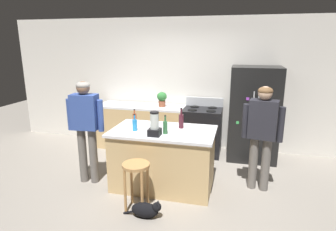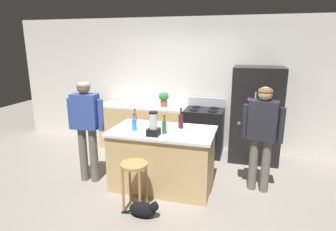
% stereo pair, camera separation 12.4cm
% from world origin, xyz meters
% --- Properties ---
extents(ground_plane, '(14.00, 14.00, 0.00)m').
position_xyz_m(ground_plane, '(0.00, 0.00, 0.00)').
color(ground_plane, gray).
extents(back_wall, '(8.00, 0.10, 2.70)m').
position_xyz_m(back_wall, '(0.00, 1.95, 1.35)').
color(back_wall, silver).
rests_on(back_wall, ground_plane).
extents(kitchen_island, '(1.56, 0.91, 0.92)m').
position_xyz_m(kitchen_island, '(0.00, 0.00, 0.46)').
color(kitchen_island, tan).
rests_on(kitchen_island, ground_plane).
extents(back_counter_run, '(2.00, 0.64, 0.92)m').
position_xyz_m(back_counter_run, '(-0.80, 1.55, 0.46)').
color(back_counter_run, tan).
rests_on(back_counter_run, ground_plane).
extents(refrigerator, '(0.90, 0.73, 1.77)m').
position_xyz_m(refrigerator, '(1.37, 1.50, 0.89)').
color(refrigerator, black).
rests_on(refrigerator, ground_plane).
extents(stove_range, '(0.76, 0.65, 1.10)m').
position_xyz_m(stove_range, '(0.40, 1.52, 0.47)').
color(stove_range, black).
rests_on(stove_range, ground_plane).
extents(person_by_island_left, '(0.60, 0.25, 1.64)m').
position_xyz_m(person_by_island_left, '(-1.20, -0.15, 0.99)').
color(person_by_island_left, '#66605B').
rests_on(person_by_island_left, ground_plane).
extents(person_by_sink_right, '(0.60, 0.29, 1.60)m').
position_xyz_m(person_by_sink_right, '(1.44, 0.27, 0.96)').
color(person_by_sink_right, '#66605B').
rests_on(person_by_sink_right, ground_plane).
extents(bar_stool, '(0.36, 0.36, 0.66)m').
position_xyz_m(bar_stool, '(-0.18, -0.71, 0.52)').
color(bar_stool, '#B7844C').
rests_on(bar_stool, ground_plane).
extents(cat, '(0.52, 0.18, 0.26)m').
position_xyz_m(cat, '(0.00, -0.86, 0.11)').
color(cat, black).
rests_on(cat, ground_plane).
extents(potted_plant, '(0.20, 0.20, 0.30)m').
position_xyz_m(potted_plant, '(-0.44, 1.55, 1.09)').
color(potted_plant, brown).
rests_on(potted_plant, back_counter_run).
extents(blender_appliance, '(0.17, 0.17, 0.35)m').
position_xyz_m(blender_appliance, '(-0.05, -0.28, 1.07)').
color(blender_appliance, black).
rests_on(blender_appliance, kitchen_island).
extents(bottle_olive_oil, '(0.07, 0.07, 0.28)m').
position_xyz_m(bottle_olive_oil, '(0.07, -0.16, 1.02)').
color(bottle_olive_oil, '#2D6638').
rests_on(bottle_olive_oil, kitchen_island).
extents(bottle_wine, '(0.08, 0.08, 0.32)m').
position_xyz_m(bottle_wine, '(0.24, 0.17, 1.04)').
color(bottle_wine, '#471923').
rests_on(bottle_wine, kitchen_island).
extents(bottle_soda, '(0.07, 0.07, 0.26)m').
position_xyz_m(bottle_soda, '(-0.40, -0.13, 1.01)').
color(bottle_soda, '#268CD8').
rests_on(bottle_soda, kitchen_island).
extents(bottle_cooking_sauce, '(0.06, 0.06, 0.22)m').
position_xyz_m(bottle_cooking_sauce, '(-0.57, 0.31, 1.00)').
color(bottle_cooking_sauce, '#B24C26').
rests_on(bottle_cooking_sauce, kitchen_island).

